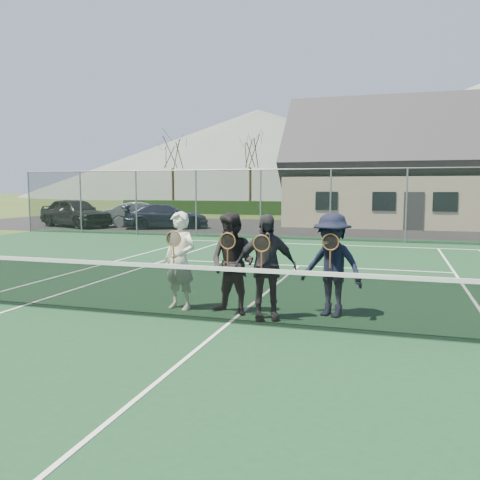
{
  "coord_description": "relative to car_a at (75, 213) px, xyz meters",
  "views": [
    {
      "loc": [
        2.57,
        -7.78,
        2.27
      ],
      "look_at": [
        -0.27,
        1.5,
        1.25
      ],
      "focal_mm": 38.0,
      "sensor_mm": 36.0,
      "label": 1
    }
  ],
  "objects": [
    {
      "name": "tarmac_carpark",
      "position": [
        10.61,
        3.23,
        -0.81
      ],
      "size": [
        40.0,
        12.0,
        0.01
      ],
      "primitive_type": "cube",
      "color": "black",
      "rests_on": "ground"
    },
    {
      "name": "car_c",
      "position": [
        5.33,
        0.54,
        -0.15
      ],
      "size": [
        4.93,
        3.51,
        1.33
      ],
      "primitive_type": "imported",
      "rotation": [
        0.0,
        0.0,
        1.98
      ],
      "color": "#1A1D35",
      "rests_on": "ground"
    },
    {
      "name": "perimeter_fence",
      "position": [
        14.61,
        -3.27,
        0.71
      ],
      "size": [
        30.07,
        0.07,
        3.02
      ],
      "color": "slate",
      "rests_on": "ground"
    },
    {
      "name": "car_b",
      "position": [
        3.44,
        1.46,
        -0.13
      ],
      "size": [
        4.41,
        3.08,
        1.38
      ],
      "primitive_type": "imported",
      "rotation": [
        0.0,
        0.0,
        2.0
      ],
      "color": "gray",
      "rests_on": "ground"
    },
    {
      "name": "player_a",
      "position": [
        13.43,
        -16.06,
        0.11
      ],
      "size": [
        0.75,
        0.59,
        1.8
      ],
      "color": "white",
      "rests_on": "court_surface"
    },
    {
      "name": "car_a",
      "position": [
        0.0,
        0.0,
        0.0
      ],
      "size": [
        5.16,
        3.52,
        1.63
      ],
      "primitive_type": "imported",
      "rotation": [
        0.0,
        0.0,
        1.2
      ],
      "color": "black",
      "rests_on": "ground"
    },
    {
      "name": "court_surface",
      "position": [
        14.61,
        -16.77,
        -0.8
      ],
      "size": [
        30.0,
        30.0,
        0.02
      ],
      "primitive_type": "cube",
      "color": "#14381E",
      "rests_on": "ground"
    },
    {
      "name": "ground",
      "position": [
        14.61,
        3.23,
        -0.81
      ],
      "size": [
        220.0,
        220.0,
        0.0
      ],
      "primitive_type": "plane",
      "color": "#33481A",
      "rests_on": "ground"
    },
    {
      "name": "hill_west",
      "position": [
        -10.39,
        78.23,
        8.19
      ],
      "size": [
        110.0,
        110.0,
        18.0
      ],
      "primitive_type": "cone",
      "color": "#506156",
      "rests_on": "ground"
    },
    {
      "name": "hedge_row",
      "position": [
        14.61,
        15.23,
        -0.26
      ],
      "size": [
        40.0,
        1.2,
        1.1
      ],
      "primitive_type": "cube",
      "color": "black",
      "rests_on": "ground"
    },
    {
      "name": "tennis_net",
      "position": [
        14.61,
        -16.77,
        -0.28
      ],
      "size": [
        11.68,
        0.08,
        1.1
      ],
      "color": "slate",
      "rests_on": "ground"
    },
    {
      "name": "player_c",
      "position": [
        15.12,
        -16.3,
        0.11
      ],
      "size": [
        1.14,
        0.79,
        1.8
      ],
      "color": "#242328",
      "rests_on": "court_surface"
    },
    {
      "name": "tree_b",
      "position": [
        5.61,
        16.23,
        4.98
      ],
      "size": [
        3.2,
        3.2,
        7.77
      ],
      "color": "#332212",
      "rests_on": "ground"
    },
    {
      "name": "tree_c",
      "position": [
        16.61,
        16.23,
        4.98
      ],
      "size": [
        3.2,
        3.2,
        7.77
      ],
      "color": "#361E13",
      "rests_on": "ground"
    },
    {
      "name": "player_b",
      "position": [
        14.47,
        -16.12,
        0.11
      ],
      "size": [
        1.02,
        0.88,
        1.8
      ],
      "color": "black",
      "rests_on": "court_surface"
    },
    {
      "name": "clubhouse",
      "position": [
        18.61,
        7.23,
        3.17
      ],
      "size": [
        15.6,
        8.2,
        7.7
      ],
      "color": "beige",
      "rests_on": "ground"
    },
    {
      "name": "court_markings",
      "position": [
        14.61,
        -16.77,
        -0.79
      ],
      "size": [
        11.03,
        23.83,
        0.01
      ],
      "color": "white",
      "rests_on": "court_surface"
    },
    {
      "name": "tree_a",
      "position": [
        -1.39,
        16.23,
        4.98
      ],
      "size": [
        3.2,
        3.2,
        7.77
      ],
      "color": "#372314",
      "rests_on": "ground"
    },
    {
      "name": "player_d",
      "position": [
        16.17,
        -15.77,
        0.11
      ],
      "size": [
        1.33,
        1.05,
        1.8
      ],
      "color": "black",
      "rests_on": "court_surface"
    }
  ]
}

